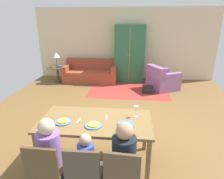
{
  "coord_description": "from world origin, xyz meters",
  "views": [
    {
      "loc": [
        0.32,
        -4.29,
        2.23
      ],
      "look_at": [
        -0.09,
        -0.38,
        0.85
      ],
      "focal_mm": 31.74,
      "sensor_mm": 36.0,
      "label": 1
    }
  ],
  "objects": [
    {
      "name": "pizza_near_child",
      "position": [
        -0.22,
        -1.76,
        0.78
      ],
      "size": [
        0.17,
        0.17,
        0.01
      ],
      "primitive_type": "cylinder",
      "color": "gold",
      "rests_on": "plate_near_child"
    },
    {
      "name": "plate_near_woman",
      "position": [
        0.26,
        -1.68,
        0.77
      ],
      "size": [
        0.25,
        0.25,
        0.02
      ],
      "primitive_type": "cylinder",
      "color": "slate",
      "rests_on": "dining_table"
    },
    {
      "name": "table_lamp",
      "position": [
        -2.46,
        2.69,
        1.01
      ],
      "size": [
        0.26,
        0.26,
        0.54
      ],
      "color": "brown",
      "rests_on": "side_table"
    },
    {
      "name": "dining_chair_man",
      "position": [
        -0.7,
        -2.4,
        0.49
      ],
      "size": [
        0.43,
        0.43,
        0.87
      ],
      "color": "brown",
      "rests_on": "ground_plane"
    },
    {
      "name": "pizza_near_man",
      "position": [
        -0.7,
        -1.7,
        0.78
      ],
      "size": [
        0.17,
        0.17,
        0.01
      ],
      "primitive_type": "cylinder",
      "color": "gold",
      "rests_on": "plate_near_man"
    },
    {
      "name": "dining_chair_child",
      "position": [
        -0.22,
        -2.4,
        0.49
      ],
      "size": [
        0.43,
        0.43,
        0.87
      ],
      "color": "#4D412E",
      "rests_on": "ground_plane"
    },
    {
      "name": "armchair",
      "position": [
        1.33,
        2.26,
        0.32
      ],
      "size": [
        1.16,
        1.16,
        0.82
      ],
      "color": "#8C5E95",
      "rests_on": "ground_plane"
    },
    {
      "name": "armoire",
      "position": [
        0.2,
        3.17,
        1.05
      ],
      "size": [
        1.1,
        0.59,
        2.1
      ],
      "color": "#2C6442",
      "rests_on": "ground_plane"
    },
    {
      "name": "wine_glass",
      "position": [
        0.4,
        -1.4,
        0.89
      ],
      "size": [
        0.07,
        0.07,
        0.19
      ],
      "color": "silver",
      "rests_on": "dining_table"
    },
    {
      "name": "ground_plane",
      "position": [
        0.0,
        0.46,
        -0.01
      ],
      "size": [
        6.91,
        6.11,
        0.02
      ],
      "primitive_type": "cube",
      "color": "brown"
    },
    {
      "name": "plate_near_man",
      "position": [
        -0.7,
        -1.7,
        0.77
      ],
      "size": [
        0.25,
        0.25,
        0.02
      ],
      "primitive_type": "cylinder",
      "color": "#507EAA",
      "rests_on": "dining_table"
    },
    {
      "name": "side_table",
      "position": [
        -2.46,
        2.69,
        0.38
      ],
      "size": [
        0.56,
        0.56,
        0.58
      ],
      "color": "brown",
      "rests_on": "ground_plane"
    },
    {
      "name": "person_child",
      "position": [
        -0.22,
        -2.23,
        0.43
      ],
      "size": [
        0.22,
        0.29,
        0.92
      ],
      "color": "#2D3853",
      "rests_on": "ground_plane"
    },
    {
      "name": "area_rug",
      "position": [
        0.22,
        2.09,
        0.0
      ],
      "size": [
        2.6,
        1.8,
        0.01
      ],
      "primitive_type": "cube",
      "color": "#AA312B",
      "rests_on": "ground_plane"
    },
    {
      "name": "book_lower",
      "position": [
        -2.27,
        2.64,
        0.59
      ],
      "size": [
        0.22,
        0.16,
        0.03
      ],
      "primitive_type": "cube",
      "color": "maroon",
      "rests_on": "side_table"
    },
    {
      "name": "couch",
      "position": [
        -1.25,
        2.95,
        0.3
      ],
      "size": [
        2.0,
        0.86,
        0.82
      ],
      "color": "#98412C",
      "rests_on": "ground_plane"
    },
    {
      "name": "book_upper",
      "position": [
        -2.32,
        2.66,
        0.62
      ],
      "size": [
        0.22,
        0.16,
        0.03
      ],
      "primitive_type": "cube",
      "color": "#394386",
      "rests_on": "book_lower"
    },
    {
      "name": "plate_near_child",
      "position": [
        -0.22,
        -1.76,
        0.77
      ],
      "size": [
        0.25,
        0.25,
        0.02
      ],
      "primitive_type": "cylinder",
      "color": "#5686A9",
      "rests_on": "dining_table"
    },
    {
      "name": "person_woman",
      "position": [
        0.26,
        -2.22,
        0.51
      ],
      "size": [
        0.3,
        0.41,
        1.11
      ],
      "color": "navy",
      "rests_on": "ground_plane"
    },
    {
      "name": "knife",
      "position": [
        -0.07,
        -1.48,
        0.76
      ],
      "size": [
        0.03,
        0.17,
        0.01
      ],
      "primitive_type": "cube",
      "rotation": [
        0.0,
        0.0,
        0.07
      ],
      "color": "silver",
      "rests_on": "dining_table"
    },
    {
      "name": "fork",
      "position": [
        -0.48,
        -1.63,
        0.76
      ],
      "size": [
        0.03,
        0.15,
        0.01
      ],
      "primitive_type": "cube",
      "rotation": [
        0.0,
        0.0,
        -0.1
      ],
      "color": "silver",
      "rests_on": "dining_table"
    },
    {
      "name": "dining_chair_woman",
      "position": [
        0.25,
        -2.4,
        0.49
      ],
      "size": [
        0.45,
        0.45,
        0.87
      ],
      "color": "brown",
      "rests_on": "ground_plane"
    },
    {
      "name": "dining_table",
      "position": [
        -0.22,
        -1.58,
        0.69
      ],
      "size": [
        1.73,
        0.92,
        0.76
      ],
      "color": "brown",
      "rests_on": "ground_plane"
    },
    {
      "name": "back_wall",
      "position": [
        0.0,
        3.56,
        1.35
      ],
      "size": [
        6.91,
        0.1,
        2.7
      ],
      "primitive_type": "cube",
      "color": "beige",
      "rests_on": "ground_plane"
    },
    {
      "name": "person_man",
      "position": [
        -0.7,
        -2.22,
        0.51
      ],
      "size": [
        0.3,
        0.4,
        1.11
      ],
      "color": "#273F42",
      "rests_on": "ground_plane"
    },
    {
      "name": "handbag",
      "position": [
        0.83,
        1.79,
        0.13
      ],
      "size": [
        0.32,
        0.16,
        0.26
      ],
      "primitive_type": "cube",
      "color": "black",
      "rests_on": "ground_plane"
    }
  ]
}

